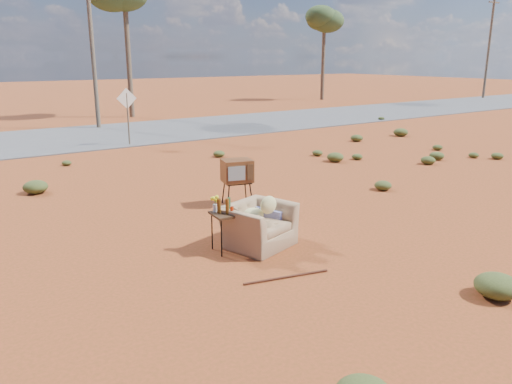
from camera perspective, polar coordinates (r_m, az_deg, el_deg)
ground at (r=9.10m, az=3.62°, el=-6.29°), size 140.00×140.00×0.00m
highway at (r=22.54m, az=-20.50°, el=5.80°), size 140.00×7.00×0.04m
armchair at (r=9.08m, az=0.51°, el=-3.09°), size 1.52×1.25×1.03m
tv_unit at (r=11.43m, az=-2.18°, el=2.36°), size 0.77×0.68×1.07m
side_table at (r=8.70m, az=-3.68°, el=-2.23°), size 0.53×0.53×0.99m
rusty_bar at (r=7.88m, az=3.50°, el=-9.67°), size 1.40×0.36×0.04m
road_sign at (r=19.93m, az=-14.51°, el=9.46°), size 0.78×0.06×2.19m
eucalyptus_right at (r=41.09m, az=7.83°, el=18.71°), size 3.20×3.20×7.10m
utility_pole_center at (r=25.24m, az=-18.28°, el=16.32°), size 1.40×0.20×8.00m
utility_pole_east at (r=46.08m, az=25.08°, el=14.85°), size 1.40×0.20×8.00m
scrub_patch at (r=12.34m, az=-12.10°, el=-0.13°), size 17.49×8.07×0.33m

